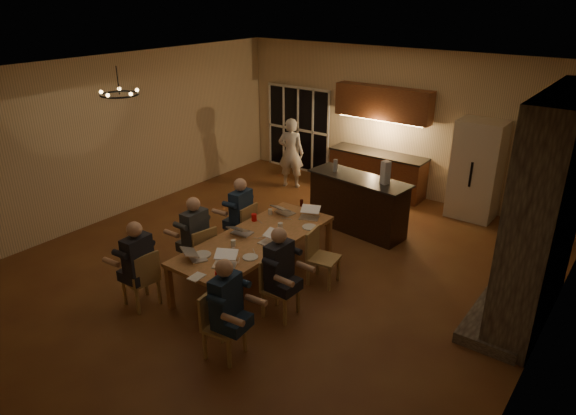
# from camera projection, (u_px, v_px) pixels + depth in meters

# --- Properties ---
(floor) EXTENTS (9.00, 9.00, 0.00)m
(floor) POSITION_uv_depth(u_px,v_px,m) (273.00, 269.00, 8.59)
(floor) COLOR brown
(floor) RESTS_ON ground
(back_wall) EXTENTS (8.00, 0.04, 3.20)m
(back_wall) POSITION_uv_depth(u_px,v_px,m) (400.00, 123.00, 11.29)
(back_wall) COLOR beige
(back_wall) RESTS_ON ground
(left_wall) EXTENTS (0.04, 9.00, 3.20)m
(left_wall) POSITION_uv_depth(u_px,v_px,m) (113.00, 138.00, 10.17)
(left_wall) COLOR beige
(left_wall) RESTS_ON ground
(right_wall) EXTENTS (0.04, 9.00, 3.20)m
(right_wall) POSITION_uv_depth(u_px,v_px,m) (553.00, 253.00, 5.75)
(right_wall) COLOR beige
(right_wall) RESTS_ON ground
(ceiling) EXTENTS (8.00, 9.00, 0.04)m
(ceiling) POSITION_uv_depth(u_px,v_px,m) (271.00, 73.00, 7.32)
(ceiling) COLOR white
(ceiling) RESTS_ON back_wall
(french_doors) EXTENTS (1.86, 0.08, 2.10)m
(french_doors) POSITION_uv_depth(u_px,v_px,m) (298.00, 129.00, 12.95)
(french_doors) COLOR black
(french_doors) RESTS_ON ground
(fireplace) EXTENTS (0.58, 2.50, 3.20)m
(fireplace) POSITION_uv_depth(u_px,v_px,m) (547.00, 211.00, 6.81)
(fireplace) COLOR #716859
(fireplace) RESTS_ON ground
(kitchenette) EXTENTS (2.24, 0.68, 2.40)m
(kitchenette) POSITION_uv_depth(u_px,v_px,m) (379.00, 142.00, 11.37)
(kitchenette) COLOR brown
(kitchenette) RESTS_ON ground
(refrigerator) EXTENTS (0.90, 0.68, 2.00)m
(refrigerator) POSITION_uv_depth(u_px,v_px,m) (477.00, 170.00, 10.21)
(refrigerator) COLOR beige
(refrigerator) RESTS_ON ground
(dining_table) EXTENTS (1.10, 2.84, 0.75)m
(dining_table) POSITION_uv_depth(u_px,v_px,m) (256.00, 259.00, 8.13)
(dining_table) COLOR #C77C4F
(dining_table) RESTS_ON ground
(bar_island) EXTENTS (2.05, 0.90, 1.08)m
(bar_island) POSITION_uv_depth(u_px,v_px,m) (358.00, 204.00, 9.78)
(bar_island) COLOR black
(bar_island) RESTS_ON ground
(chair_left_near) EXTENTS (0.49, 0.49, 0.89)m
(chair_left_near) POSITION_uv_depth(u_px,v_px,m) (140.00, 278.00, 7.46)
(chair_left_near) COLOR tan
(chair_left_near) RESTS_ON ground
(chair_left_mid) EXTENTS (0.52, 0.52, 0.89)m
(chair_left_mid) POSITION_uv_depth(u_px,v_px,m) (199.00, 251.00, 8.22)
(chair_left_mid) COLOR tan
(chair_left_mid) RESTS_ON ground
(chair_left_far) EXTENTS (0.46, 0.46, 0.89)m
(chair_left_far) POSITION_uv_depth(u_px,v_px,m) (241.00, 227.00, 9.06)
(chair_left_far) COLOR tan
(chair_left_far) RESTS_ON ground
(chair_right_near) EXTENTS (0.51, 0.51, 0.89)m
(chair_right_near) POSITION_uv_depth(u_px,v_px,m) (224.00, 326.00, 6.40)
(chair_right_near) COLOR tan
(chair_right_near) RESTS_ON ground
(chair_right_mid) EXTENTS (0.48, 0.48, 0.89)m
(chair_right_mid) POSITION_uv_depth(u_px,v_px,m) (281.00, 288.00, 7.21)
(chair_right_mid) COLOR tan
(chair_right_mid) RESTS_ON ground
(chair_right_far) EXTENTS (0.50, 0.50, 0.89)m
(chair_right_far) POSITION_uv_depth(u_px,v_px,m) (324.00, 258.00, 8.02)
(chair_right_far) COLOR tan
(chair_right_far) RESTS_ON ground
(person_left_near) EXTENTS (0.64, 0.64, 1.38)m
(person_left_near) POSITION_uv_depth(u_px,v_px,m) (139.00, 266.00, 7.29)
(person_left_near) COLOR #24252E
(person_left_near) RESTS_ON ground
(person_right_near) EXTENTS (0.66, 0.66, 1.38)m
(person_right_near) POSITION_uv_depth(u_px,v_px,m) (227.00, 309.00, 6.31)
(person_right_near) COLOR #1C2C47
(person_right_near) RESTS_ON ground
(person_left_mid) EXTENTS (0.61, 0.61, 1.38)m
(person_left_mid) POSITION_uv_depth(u_px,v_px,m) (196.00, 238.00, 8.12)
(person_left_mid) COLOR #383D43
(person_left_mid) RESTS_ON ground
(person_right_mid) EXTENTS (0.62, 0.62, 1.38)m
(person_right_mid) POSITION_uv_depth(u_px,v_px,m) (279.00, 273.00, 7.12)
(person_right_mid) COLOR #24252E
(person_right_mid) RESTS_ON ground
(person_left_far) EXTENTS (0.65, 0.65, 1.38)m
(person_left_far) POSITION_uv_depth(u_px,v_px,m) (241.00, 216.00, 8.91)
(person_left_far) COLOR #1C2C47
(person_left_far) RESTS_ON ground
(standing_person) EXTENTS (0.70, 0.59, 1.64)m
(standing_person) POSITION_uv_depth(u_px,v_px,m) (291.00, 153.00, 11.88)
(standing_person) COLOR silver
(standing_person) RESTS_ON ground
(chandelier) EXTENTS (0.62, 0.62, 0.03)m
(chandelier) POSITION_uv_depth(u_px,v_px,m) (120.00, 94.00, 8.28)
(chandelier) COLOR black
(chandelier) RESTS_ON ceiling
(laptop_a) EXTENTS (0.41, 0.40, 0.23)m
(laptop_a) POSITION_uv_depth(u_px,v_px,m) (197.00, 251.00, 7.35)
(laptop_a) COLOR silver
(laptop_a) RESTS_ON dining_table
(laptop_b) EXTENTS (0.42, 0.40, 0.23)m
(laptop_b) POSITION_uv_depth(u_px,v_px,m) (224.00, 258.00, 7.14)
(laptop_b) COLOR silver
(laptop_b) RESTS_ON dining_table
(laptop_c) EXTENTS (0.35, 0.31, 0.23)m
(laptop_c) POSITION_uv_depth(u_px,v_px,m) (242.00, 227.00, 8.09)
(laptop_c) COLOR silver
(laptop_c) RESTS_ON dining_table
(laptop_d) EXTENTS (0.32, 0.28, 0.23)m
(laptop_d) POSITION_uv_depth(u_px,v_px,m) (270.00, 237.00, 7.75)
(laptop_d) COLOR silver
(laptop_d) RESTS_ON dining_table
(laptop_e) EXTENTS (0.36, 0.33, 0.23)m
(laptop_e) POSITION_uv_depth(u_px,v_px,m) (285.00, 207.00, 8.83)
(laptop_e) COLOR silver
(laptop_e) RESTS_ON dining_table
(laptop_f) EXTENTS (0.40, 0.38, 0.23)m
(laptop_f) POSITION_uv_depth(u_px,v_px,m) (309.00, 212.00, 8.63)
(laptop_f) COLOR silver
(laptop_f) RESTS_ON dining_table
(mug_front) EXTENTS (0.08, 0.08, 0.10)m
(mug_front) POSITION_uv_depth(u_px,v_px,m) (233.00, 243.00, 7.71)
(mug_front) COLOR white
(mug_front) RESTS_ON dining_table
(mug_mid) EXTENTS (0.09, 0.09, 0.10)m
(mug_mid) POSITION_uv_depth(u_px,v_px,m) (280.00, 226.00, 8.27)
(mug_mid) COLOR white
(mug_mid) RESTS_ON dining_table
(mug_back) EXTENTS (0.07, 0.07, 0.10)m
(mug_back) POSITION_uv_depth(u_px,v_px,m) (270.00, 212.00, 8.80)
(mug_back) COLOR white
(mug_back) RESTS_ON dining_table
(redcup_near) EXTENTS (0.09, 0.09, 0.12)m
(redcup_near) POSITION_uv_depth(u_px,v_px,m) (218.00, 275.00, 6.83)
(redcup_near) COLOR red
(redcup_near) RESTS_ON dining_table
(redcup_mid) EXTENTS (0.09, 0.09, 0.12)m
(redcup_mid) POSITION_uv_depth(u_px,v_px,m) (254.00, 217.00, 8.55)
(redcup_mid) COLOR red
(redcup_mid) RESTS_ON dining_table
(can_silver) EXTENTS (0.06, 0.06, 0.12)m
(can_silver) POSITION_uv_depth(u_px,v_px,m) (233.00, 252.00, 7.44)
(can_silver) COLOR #B2B2B7
(can_silver) RESTS_ON dining_table
(can_cola) EXTENTS (0.06, 0.06, 0.12)m
(can_cola) POSITION_uv_depth(u_px,v_px,m) (301.00, 203.00, 9.13)
(can_cola) COLOR #3F0F0C
(can_cola) RESTS_ON dining_table
(plate_near) EXTENTS (0.23, 0.23, 0.02)m
(plate_near) POSITION_uv_depth(u_px,v_px,m) (250.00, 257.00, 7.39)
(plate_near) COLOR white
(plate_near) RESTS_ON dining_table
(plate_left) EXTENTS (0.26, 0.26, 0.02)m
(plate_left) POSITION_uv_depth(u_px,v_px,m) (202.00, 255.00, 7.46)
(plate_left) COLOR white
(plate_left) RESTS_ON dining_table
(plate_far) EXTENTS (0.25, 0.25, 0.02)m
(plate_far) POSITION_uv_depth(u_px,v_px,m) (310.00, 227.00, 8.33)
(plate_far) COLOR white
(plate_far) RESTS_ON dining_table
(notepad) EXTENTS (0.18, 0.24, 0.01)m
(notepad) POSITION_uv_depth(u_px,v_px,m) (197.00, 277.00, 6.89)
(notepad) COLOR white
(notepad) RESTS_ON dining_table
(bar_bottle) EXTENTS (0.08, 0.08, 0.24)m
(bar_bottle) POSITION_uv_depth(u_px,v_px,m) (335.00, 165.00, 9.83)
(bar_bottle) COLOR #99999E
(bar_bottle) RESTS_ON bar_island
(bar_blender) EXTENTS (0.18, 0.18, 0.42)m
(bar_blender) POSITION_uv_depth(u_px,v_px,m) (385.00, 173.00, 9.18)
(bar_blender) COLOR silver
(bar_blender) RESTS_ON bar_island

